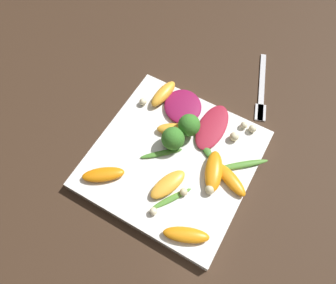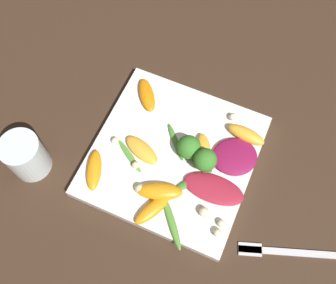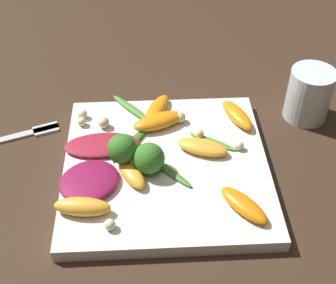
% 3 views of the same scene
% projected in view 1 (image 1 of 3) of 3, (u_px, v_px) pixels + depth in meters
% --- Properties ---
extents(ground_plane, '(2.40, 2.40, 0.00)m').
position_uv_depth(ground_plane, '(173.00, 162.00, 0.60)').
color(ground_plane, '#382619').
extents(plate, '(0.28, 0.28, 0.02)m').
position_uv_depth(plate, '(173.00, 160.00, 0.59)').
color(plate, white).
rests_on(plate, ground_plane).
extents(fork, '(0.07, 0.17, 0.01)m').
position_uv_depth(fork, '(262.00, 93.00, 0.67)').
color(fork, silver).
rests_on(fork, ground_plane).
extents(radicchio_leaf_0, '(0.10, 0.11, 0.01)m').
position_uv_depth(radicchio_leaf_0, '(183.00, 106.00, 0.63)').
color(radicchio_leaf_0, maroon).
rests_on(radicchio_leaf_0, plate).
extents(radicchio_leaf_1, '(0.06, 0.11, 0.01)m').
position_uv_depth(radicchio_leaf_1, '(212.00, 127.00, 0.61)').
color(radicchio_leaf_1, maroon).
rests_on(radicchio_leaf_1, plate).
extents(orange_segment_0, '(0.06, 0.05, 0.02)m').
position_uv_depth(orange_segment_0, '(173.00, 129.00, 0.60)').
color(orange_segment_0, '#FCAD33').
rests_on(orange_segment_0, plate).
extents(orange_segment_1, '(0.07, 0.07, 0.02)m').
position_uv_depth(orange_segment_1, '(103.00, 175.00, 0.56)').
color(orange_segment_1, orange).
rests_on(orange_segment_1, plate).
extents(orange_segment_2, '(0.06, 0.08, 0.02)m').
position_uv_depth(orange_segment_2, '(214.00, 171.00, 0.56)').
color(orange_segment_2, orange).
rests_on(orange_segment_2, plate).
extents(orange_segment_3, '(0.08, 0.05, 0.02)m').
position_uv_depth(orange_segment_3, '(186.00, 235.00, 0.51)').
color(orange_segment_3, orange).
rests_on(orange_segment_3, plate).
extents(orange_segment_4, '(0.03, 0.07, 0.02)m').
position_uv_depth(orange_segment_4, '(163.00, 94.00, 0.64)').
color(orange_segment_4, '#FCAD33').
rests_on(orange_segment_4, plate).
extents(orange_segment_5, '(0.05, 0.08, 0.02)m').
position_uv_depth(orange_segment_5, '(168.00, 184.00, 0.55)').
color(orange_segment_5, '#FCAD33').
rests_on(orange_segment_5, plate).
extents(orange_segment_6, '(0.07, 0.05, 0.01)m').
position_uv_depth(orange_segment_6, '(231.00, 180.00, 0.56)').
color(orange_segment_6, orange).
rests_on(orange_segment_6, plate).
extents(broccoli_floret_0, '(0.04, 0.04, 0.04)m').
position_uv_depth(broccoli_floret_0, '(173.00, 139.00, 0.58)').
color(broccoli_floret_0, '#84AD5B').
rests_on(broccoli_floret_0, plate).
extents(broccoli_floret_1, '(0.04, 0.04, 0.05)m').
position_uv_depth(broccoli_floret_1, '(192.00, 127.00, 0.58)').
color(broccoli_floret_1, '#7A9E51').
rests_on(broccoli_floret_1, plate).
extents(arugula_sprig_0, '(0.06, 0.06, 0.01)m').
position_uv_depth(arugula_sprig_0, '(161.00, 153.00, 0.58)').
color(arugula_sprig_0, '#47842D').
rests_on(arugula_sprig_0, plate).
extents(arugula_sprig_1, '(0.07, 0.06, 0.01)m').
position_uv_depth(arugula_sprig_1, '(203.00, 143.00, 0.59)').
color(arugula_sprig_1, '#3D7528').
rests_on(arugula_sprig_1, plate).
extents(arugula_sprig_2, '(0.05, 0.07, 0.00)m').
position_uv_depth(arugula_sprig_2, '(172.00, 198.00, 0.55)').
color(arugula_sprig_2, '#518E33').
rests_on(arugula_sprig_2, plate).
extents(arugula_sprig_3, '(0.08, 0.07, 0.01)m').
position_uv_depth(arugula_sprig_3, '(242.00, 165.00, 0.57)').
color(arugula_sprig_3, '#518E33').
rests_on(arugula_sprig_3, plate).
extents(macadamia_nut_0, '(0.01, 0.01, 0.01)m').
position_uv_depth(macadamia_nut_0, '(253.00, 129.00, 0.60)').
color(macadamia_nut_0, beige).
rests_on(macadamia_nut_0, plate).
extents(macadamia_nut_1, '(0.01, 0.01, 0.01)m').
position_uv_depth(macadamia_nut_1, '(143.00, 102.00, 0.63)').
color(macadamia_nut_1, beige).
rests_on(macadamia_nut_1, plate).
extents(macadamia_nut_2, '(0.01, 0.01, 0.01)m').
position_uv_depth(macadamia_nut_2, '(153.00, 211.00, 0.53)').
color(macadamia_nut_2, beige).
rests_on(macadamia_nut_2, plate).
extents(macadamia_nut_3, '(0.02, 0.02, 0.02)m').
position_uv_depth(macadamia_nut_3, '(210.00, 189.00, 0.55)').
color(macadamia_nut_3, beige).
rests_on(macadamia_nut_3, plate).
extents(macadamia_nut_4, '(0.01, 0.01, 0.01)m').
position_uv_depth(macadamia_nut_4, '(244.00, 125.00, 0.61)').
color(macadamia_nut_4, beige).
rests_on(macadamia_nut_4, plate).
extents(macadamia_nut_5, '(0.02, 0.02, 0.02)m').
position_uv_depth(macadamia_nut_5, '(234.00, 137.00, 0.59)').
color(macadamia_nut_5, beige).
rests_on(macadamia_nut_5, plate).
extents(macadamia_nut_6, '(0.01, 0.01, 0.01)m').
position_uv_depth(macadamia_nut_6, '(184.00, 192.00, 0.55)').
color(macadamia_nut_6, beige).
rests_on(macadamia_nut_6, plate).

